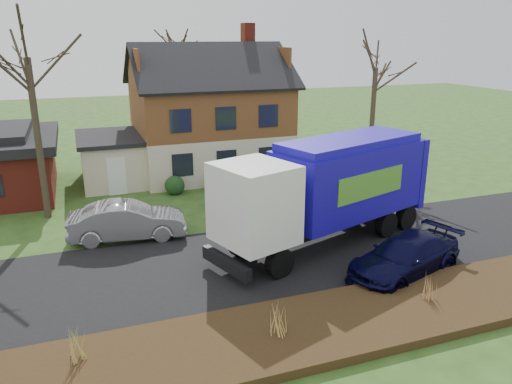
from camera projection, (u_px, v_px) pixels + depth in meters
name	position (u px, v px, depth m)	size (l,w,h in m)	color
ground	(254.00, 261.00, 19.66)	(120.00, 120.00, 0.00)	#2B4918
road	(254.00, 261.00, 19.66)	(80.00, 7.00, 0.02)	black
mulch_verge	(314.00, 329.00, 14.87)	(80.00, 3.50, 0.30)	black
main_house	(201.00, 110.00, 31.40)	(12.95, 8.95, 9.26)	beige
garbage_truck	(330.00, 185.00, 20.70)	(10.65, 5.88, 4.42)	black
silver_sedan	(127.00, 221.00, 21.61)	(1.73, 4.97, 1.64)	#999BA1
navy_wagon	(405.00, 257.00, 18.32)	(2.04, 5.01, 1.45)	black
tree_front_west	(24.00, 31.00, 21.80)	(3.54, 3.54, 10.53)	#383022
tree_front_east	(377.00, 49.00, 29.52)	(3.42, 3.42, 9.51)	#413227
tree_back	(177.00, 37.00, 38.09)	(3.17, 3.17, 10.05)	#392A22
grass_clump_west	(76.00, 343.00, 13.03)	(0.39, 0.32, 1.03)	tan
grass_clump_mid	(279.00, 318.00, 14.18)	(0.37, 0.30, 1.03)	tan
grass_clump_east	(429.00, 286.00, 16.15)	(0.35, 0.29, 0.89)	tan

